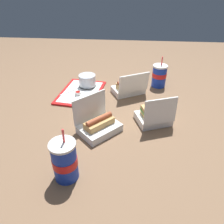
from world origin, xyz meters
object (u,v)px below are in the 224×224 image
at_px(cake_container, 87,81).
at_px(clamshell_hotdog_front, 129,88).
at_px(soda_cup_corner, 65,161).
at_px(plastic_fork, 67,93).
at_px(clamshell_hotdog_center, 98,124).
at_px(ketchup_cup, 78,93).
at_px(clamshell_sandwich_right, 154,115).
at_px(soda_cup_left, 159,76).
at_px(food_tray, 81,92).

bearing_deg(cake_container, clamshell_hotdog_front, -101.04).
xyz_separation_m(cake_container, soda_cup_corner, (-0.79, -0.06, 0.04)).
bearing_deg(plastic_fork, clamshell_hotdog_center, -105.17).
xyz_separation_m(ketchup_cup, clamshell_sandwich_right, (-0.24, -0.47, 0.02)).
xyz_separation_m(ketchup_cup, soda_cup_left, (0.21, -0.54, 0.05)).
bearing_deg(cake_container, soda_cup_corner, -175.80).
xyz_separation_m(ketchup_cup, clamshell_hotdog_front, (0.08, -0.33, 0.01)).
bearing_deg(clamshell_hotdog_center, soda_cup_left, -32.55).
bearing_deg(soda_cup_corner, ketchup_cup, 8.41).
height_order(food_tray, cake_container, cake_container).
relative_size(soda_cup_corner, soda_cup_left, 1.10).
distance_m(clamshell_hotdog_center, soda_cup_corner, 0.32).
distance_m(plastic_fork, clamshell_sandwich_right, 0.61).
relative_size(ketchup_cup, clamshell_hotdog_center, 0.16).
height_order(food_tray, soda_cup_left, soda_cup_left).
xyz_separation_m(ketchup_cup, plastic_fork, (0.02, 0.08, -0.01)).
bearing_deg(soda_cup_corner, plastic_fork, 14.67).
bearing_deg(ketchup_cup, clamshell_hotdog_front, -76.07).
xyz_separation_m(plastic_fork, soda_cup_corner, (-0.67, -0.18, 0.07)).
height_order(plastic_fork, clamshell_sandwich_right, clamshell_sandwich_right).
relative_size(cake_container, clamshell_sandwich_right, 0.56).
xyz_separation_m(food_tray, soda_cup_left, (0.16, -0.53, 0.07)).
bearing_deg(food_tray, soda_cup_corner, -172.80).
distance_m(soda_cup_corner, soda_cup_left, 0.96).
distance_m(plastic_fork, clamshell_hotdog_center, 0.45).
bearing_deg(food_tray, clamshell_hotdog_front, -84.69).
bearing_deg(plastic_fork, ketchup_cup, -65.97).
bearing_deg(clamshell_hotdog_front, soda_cup_corner, 162.42).
height_order(plastic_fork, soda_cup_left, soda_cup_left).
relative_size(food_tray, soda_cup_corner, 1.70).
height_order(cake_container, ketchup_cup, cake_container).
height_order(food_tray, clamshell_hotdog_center, clamshell_hotdog_center).
height_order(clamshell_hotdog_front, soda_cup_left, soda_cup_left).
height_order(food_tray, soda_cup_corner, soda_cup_corner).
bearing_deg(soda_cup_left, soda_cup_corner, 152.88).
bearing_deg(clamshell_hotdog_center, clamshell_hotdog_front, -18.88).
distance_m(cake_container, soda_cup_corner, 0.79).
xyz_separation_m(ketchup_cup, soda_cup_corner, (-0.65, -0.10, 0.06)).
bearing_deg(clamshell_hotdog_front, plastic_fork, 98.30).
xyz_separation_m(cake_container, ketchup_cup, (-0.14, 0.04, -0.03)).
height_order(plastic_fork, clamshell_hotdog_center, clamshell_hotdog_center).
bearing_deg(clamshell_hotdog_front, ketchup_cup, 103.93).
bearing_deg(cake_container, clamshell_sandwich_right, -131.49).
bearing_deg(clamshell_hotdog_center, plastic_fork, 35.43).
xyz_separation_m(clamshell_sandwich_right, clamshell_hotdog_center, (-0.10, 0.29, -0.00)).
height_order(food_tray, clamshell_hotdog_front, clamshell_hotdog_front).
bearing_deg(plastic_fork, clamshell_hotdog_front, -42.31).
height_order(cake_container, clamshell_hotdog_center, clamshell_hotdog_center).
relative_size(plastic_fork, soda_cup_left, 0.51).
relative_size(cake_container, soda_cup_left, 0.55).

